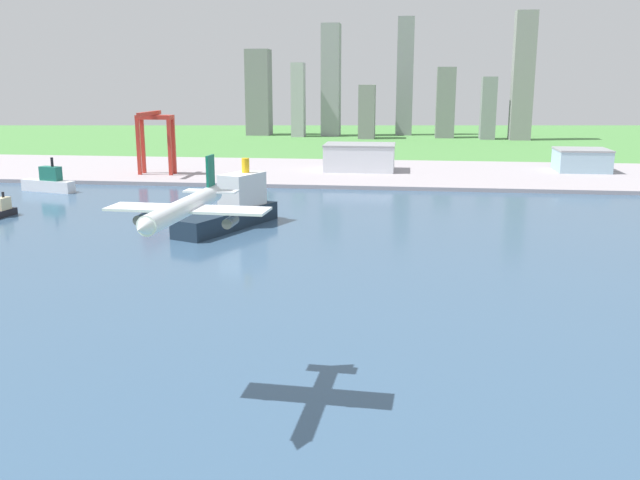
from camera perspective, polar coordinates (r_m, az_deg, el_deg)
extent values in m
plane|color=#4B8842|center=(302.40, 0.11, 0.65)|extent=(2400.00, 2400.00, 0.00)
cube|color=#385675|center=(244.71, -1.63, -2.35)|extent=(840.00, 360.00, 0.15)
cube|color=#9F989D|center=(488.58, 2.89, 5.59)|extent=(840.00, 140.00, 2.50)
cylinder|color=white|center=(133.87, -11.15, 2.63)|extent=(5.46, 34.73, 3.63)
cone|color=white|center=(116.97, -14.46, 0.96)|extent=(3.65, 4.17, 3.44)
cube|color=white|center=(135.55, -10.87, 2.54)|extent=(32.04, 9.28, 0.50)
cube|color=#0C5947|center=(147.66, -9.03, 5.25)|extent=(0.72, 4.17, 8.70)
cube|color=white|center=(148.13, -8.99, 4.00)|extent=(11.59, 4.41, 0.36)
cylinder|color=#4C4F54|center=(132.05, -7.40, 1.51)|extent=(2.25, 4.94, 1.99)
cylinder|color=#4C4F54|center=(138.41, -14.42, 1.74)|extent=(2.25, 4.94, 1.99)
cube|color=white|center=(441.99, -21.55, 4.18)|extent=(35.74, 15.41, 6.79)
cube|color=#1E6B59|center=(439.06, -21.36, 5.14)|extent=(13.68, 8.63, 8.26)
cylinder|color=black|center=(437.06, -21.26, 6.02)|extent=(1.59, 1.59, 5.43)
cube|color=beige|center=(369.35, -24.75, 2.74)|extent=(5.18, 8.08, 5.94)
cylinder|color=black|center=(369.52, -24.72, 3.43)|extent=(1.28, 1.28, 2.64)
cube|color=#192838|center=(311.64, -7.67, 1.71)|extent=(36.40, 60.94, 8.24)
cube|color=silver|center=(318.97, -6.44, 4.15)|extent=(19.58, 24.62, 15.17)
cylinder|color=yellow|center=(319.87, -6.17, 6.15)|extent=(3.51, 3.51, 6.59)
cube|color=#B72D23|center=(481.62, -14.76, 7.42)|extent=(2.20, 2.20, 36.78)
cube|color=#B72D23|center=(473.99, -12.30, 7.46)|extent=(2.20, 2.20, 36.78)
cube|color=#B72D23|center=(489.02, -14.41, 7.52)|extent=(2.20, 2.20, 36.78)
cube|color=#B72D23|center=(481.50, -11.99, 7.56)|extent=(2.20, 2.20, 36.78)
cube|color=#B72D23|center=(479.99, -13.50, 9.84)|extent=(24.09, 10.00, 2.80)
cube|color=#B72D23|center=(471.04, -13.92, 10.10)|extent=(2.60, 37.75, 2.60)
cube|color=silver|center=(489.90, 3.29, 6.78)|extent=(48.20, 33.18, 17.47)
cube|color=gray|center=(488.96, 3.31, 7.87)|extent=(49.16, 33.84, 1.20)
cube|color=#99BCD1|center=(518.87, 20.79, 6.14)|extent=(34.87, 32.12, 14.45)
cube|color=gray|center=(518.09, 20.86, 7.00)|extent=(35.57, 32.76, 1.20)
cube|color=gray|center=(840.58, -5.08, 12.04)|extent=(27.40, 27.51, 99.58)
cube|color=#A5A2AD|center=(812.30, -1.81, 11.49)|extent=(14.64, 17.64, 83.80)
cube|color=gray|center=(824.53, 0.91, 13.03)|extent=(21.04, 26.35, 127.48)
cube|color=gray|center=(788.95, 3.90, 10.53)|extent=(18.09, 24.17, 59.49)
cube|color=gray|center=(842.54, 7.03, 13.24)|extent=(19.23, 17.95, 136.11)
cube|color=gray|center=(808.77, 10.32, 11.10)|extent=(20.85, 19.50, 78.70)
cube|color=gray|center=(799.77, 13.72, 10.54)|extent=(16.00, 20.34, 68.13)
cube|color=gray|center=(798.49, 16.41, 12.83)|extent=(22.29, 19.86, 136.38)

